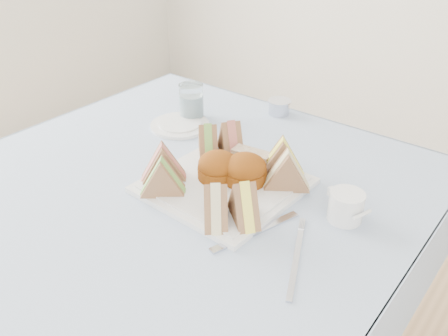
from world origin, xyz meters
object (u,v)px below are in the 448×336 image
Objects in this scene: table at (184,302)px; creamer_jug at (346,206)px; water_glass at (191,102)px; serving_plate at (224,185)px.

creamer_jug is (0.35, 0.11, 0.41)m from table.
water_glass is 1.45× the size of creamer_jug.
serving_plate is 3.03× the size of water_glass.
table is 8.95× the size of water_glass.
creamer_jug is at bearing -16.92° from water_glass.
table is at bearing -150.20° from serving_plate.
table is 2.95× the size of serving_plate.
serving_plate is at bearing -37.47° from water_glass.
water_glass is at bearing -178.74° from creamer_jug.
table is at bearing -54.17° from water_glass.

